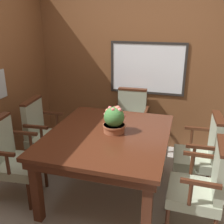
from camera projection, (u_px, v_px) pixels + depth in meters
The scene contains 9 objects.
ground_plane at pixel (104, 204), 2.99m from camera, with size 14.00×14.00×0.00m, color #A39E93.
wall_back at pixel (136, 70), 4.04m from camera, with size 7.20×0.08×2.45m.
dining_table at pixel (108, 141), 2.97m from camera, with size 1.33×1.52×0.78m.
chair_left_near at pixel (12, 156), 2.97m from camera, with size 0.52×0.56×0.97m.
chair_right_far at pixel (202, 151), 3.07m from camera, with size 0.51×0.55×0.97m.
chair_head_far at pixel (130, 118), 4.04m from camera, with size 0.54×0.50×0.97m.
chair_right_near at pixel (203, 185), 2.47m from camera, with size 0.49×0.54×0.97m.
chair_left_far at pixel (43, 131), 3.60m from camera, with size 0.52×0.56×0.97m.
potted_plant at pixel (114, 120), 2.92m from camera, with size 0.26×0.26×0.31m.
Camera 1 is at (0.76, -2.31, 2.02)m, focal length 42.00 mm.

